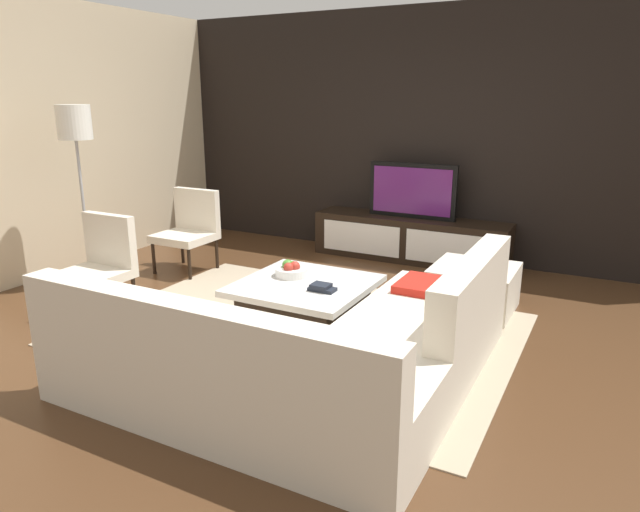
# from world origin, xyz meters

# --- Properties ---
(ground_plane) EXTENTS (14.00, 14.00, 0.00)m
(ground_plane) POSITION_xyz_m (0.00, 0.00, 0.00)
(ground_plane) COLOR #4C301C
(feature_wall_back) EXTENTS (6.40, 0.12, 2.80)m
(feature_wall_back) POSITION_xyz_m (0.00, 2.70, 1.40)
(feature_wall_back) COLOR black
(feature_wall_back) RESTS_ON ground
(side_wall_left) EXTENTS (0.12, 5.20, 2.80)m
(side_wall_left) POSITION_xyz_m (-3.20, 0.20, 1.40)
(side_wall_left) COLOR beige
(side_wall_left) RESTS_ON ground
(area_rug) EXTENTS (3.36, 2.47, 0.01)m
(area_rug) POSITION_xyz_m (-0.10, 0.00, 0.01)
(area_rug) COLOR tan
(area_rug) RESTS_ON ground
(media_console) EXTENTS (2.24, 0.50, 0.50)m
(media_console) POSITION_xyz_m (0.00, 2.40, 0.25)
(media_console) COLOR black
(media_console) RESTS_ON ground
(television) EXTENTS (1.01, 0.06, 0.62)m
(television) POSITION_xyz_m (0.00, 2.40, 0.81)
(television) COLOR black
(television) RESTS_ON media_console
(sectional_couch) EXTENTS (2.38, 2.37, 0.82)m
(sectional_couch) POSITION_xyz_m (0.51, -0.86, 0.29)
(sectional_couch) COLOR beige
(sectional_couch) RESTS_ON ground
(coffee_table) EXTENTS (1.03, 1.02, 0.38)m
(coffee_table) POSITION_xyz_m (-0.10, 0.10, 0.20)
(coffee_table) COLOR black
(coffee_table) RESTS_ON ground
(accent_chair_near) EXTENTS (0.54, 0.50, 0.87)m
(accent_chair_near) POSITION_xyz_m (-1.77, -0.48, 0.49)
(accent_chair_near) COLOR black
(accent_chair_near) RESTS_ON ground
(floor_lamp) EXTENTS (0.31, 0.31, 1.76)m
(floor_lamp) POSITION_xyz_m (-2.52, 0.02, 1.49)
(floor_lamp) COLOR #A5A5AA
(floor_lamp) RESTS_ON ground
(ottoman) EXTENTS (0.70, 0.70, 0.40)m
(ottoman) POSITION_xyz_m (1.03, 1.13, 0.20)
(ottoman) COLOR beige
(ottoman) RESTS_ON ground
(fruit_bowl) EXTENTS (0.28, 0.28, 0.14)m
(fruit_bowl) POSITION_xyz_m (-0.28, 0.20, 0.43)
(fruit_bowl) COLOR silver
(fruit_bowl) RESTS_ON coffee_table
(accent_chair_far) EXTENTS (0.57, 0.54, 0.87)m
(accent_chair_far) POSITION_xyz_m (-1.99, 0.93, 0.49)
(accent_chair_far) COLOR black
(accent_chair_far) RESTS_ON ground
(book_stack) EXTENTS (0.21, 0.13, 0.06)m
(book_stack) POSITION_xyz_m (0.12, -0.02, 0.41)
(book_stack) COLOR #1E232D
(book_stack) RESTS_ON coffee_table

